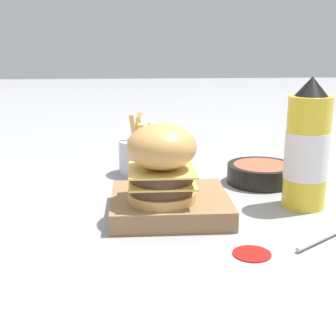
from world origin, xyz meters
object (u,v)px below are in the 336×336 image
(serving_board, at_px, (168,205))
(side_bowl, at_px, (261,173))
(burger, at_px, (162,162))
(ketchup_bottle, at_px, (307,150))
(fries_basket, at_px, (141,156))

(serving_board, bearing_deg, side_bowl, 38.69)
(burger, bearing_deg, side_bowl, 41.27)
(ketchup_bottle, height_order, fries_basket, ketchup_bottle)
(serving_board, xyz_separation_m, fries_basket, (-0.04, 0.26, 0.02))
(ketchup_bottle, relative_size, side_bowl, 1.64)
(serving_board, height_order, ketchup_bottle, ketchup_bottle)
(serving_board, relative_size, ketchup_bottle, 0.86)
(serving_board, bearing_deg, fries_basket, 99.43)
(serving_board, xyz_separation_m, side_bowl, (0.21, 0.17, 0.01))
(fries_basket, bearing_deg, serving_board, -80.57)
(serving_board, xyz_separation_m, ketchup_bottle, (0.25, 0.02, 0.09))
(burger, distance_m, side_bowl, 0.31)
(serving_board, height_order, fries_basket, fries_basket)
(fries_basket, bearing_deg, burger, -83.86)
(burger, xyz_separation_m, side_bowl, (0.22, 0.20, -0.08))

